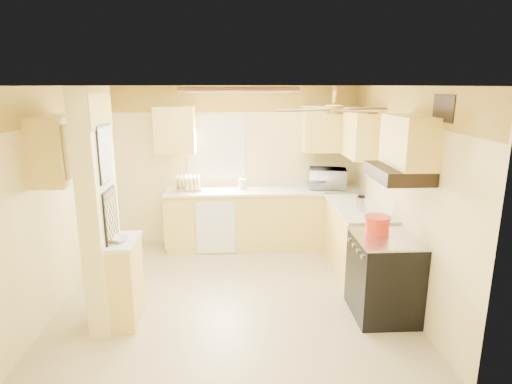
{
  "coord_description": "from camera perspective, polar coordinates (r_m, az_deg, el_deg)",
  "views": [
    {
      "loc": [
        0.03,
        -4.82,
        2.51
      ],
      "look_at": [
        0.31,
        0.35,
        1.21
      ],
      "focal_mm": 30.0,
      "sensor_mm": 36.0,
      "label": 1
    }
  ],
  "objects": [
    {
      "name": "floor",
      "position": [
        5.43,
        -3.11,
        -13.45
      ],
      "size": [
        4.0,
        4.0,
        0.0
      ],
      "primitive_type": "plane",
      "color": "#CDBB8E",
      "rests_on": "ground"
    },
    {
      "name": "ceiling",
      "position": [
        4.82,
        -3.51,
        13.95
      ],
      "size": [
        4.0,
        4.0,
        0.0
      ],
      "primitive_type": "plane",
      "rotation": [
        3.14,
        0.0,
        0.0
      ],
      "color": "white",
      "rests_on": "wall_back"
    },
    {
      "name": "wall_back",
      "position": [
        6.83,
        -3.24,
        3.45
      ],
      "size": [
        4.0,
        0.0,
        4.0
      ],
      "primitive_type": "plane",
      "rotation": [
        1.57,
        0.0,
        0.0
      ],
      "color": "#F6E096",
      "rests_on": "floor"
    },
    {
      "name": "wall_front",
      "position": [
        3.18,
        -3.42,
        -9.29
      ],
      "size": [
        4.0,
        0.0,
        4.0
      ],
      "primitive_type": "plane",
      "rotation": [
        -1.57,
        0.0,
        0.0
      ],
      "color": "#F6E096",
      "rests_on": "floor"
    },
    {
      "name": "wall_left",
      "position": [
        5.38,
        -25.13,
        -0.81
      ],
      "size": [
        0.0,
        3.8,
        3.8
      ],
      "primitive_type": "plane",
      "rotation": [
        1.57,
        0.0,
        1.57
      ],
      "color": "#F6E096",
      "rests_on": "floor"
    },
    {
      "name": "wall_right",
      "position": [
        5.35,
        18.64,
        -0.27
      ],
      "size": [
        0.0,
        3.8,
        3.8
      ],
      "primitive_type": "plane",
      "rotation": [
        1.57,
        0.0,
        -1.57
      ],
      "color": "#F6E096",
      "rests_on": "floor"
    },
    {
      "name": "wallpaper_border",
      "position": [
        6.7,
        -3.37,
        12.28
      ],
      "size": [
        4.0,
        0.02,
        0.4
      ],
      "primitive_type": "cube",
      "color": "#FED64B",
      "rests_on": "wall_back"
    },
    {
      "name": "partition_column",
      "position": [
        4.66,
        -20.18,
        -2.48
      ],
      "size": [
        0.2,
        0.7,
        2.5
      ],
      "primitive_type": "cube",
      "color": "#F6E096",
      "rests_on": "floor"
    },
    {
      "name": "partition_ledge",
      "position": [
        4.88,
        -16.86,
        -11.53
      ],
      "size": [
        0.25,
        0.55,
        0.9
      ],
      "primitive_type": "cube",
      "color": "#E5C85D",
      "rests_on": "floor"
    },
    {
      "name": "ledge_top",
      "position": [
        4.7,
        -17.26,
        -6.34
      ],
      "size": [
        0.28,
        0.58,
        0.04
      ],
      "primitive_type": "cube",
      "color": "white",
      "rests_on": "partition_ledge"
    },
    {
      "name": "lower_cabinets_back",
      "position": [
        6.76,
        1.1,
        -3.66
      ],
      "size": [
        3.0,
        0.6,
        0.9
      ],
      "primitive_type": "cube",
      "color": "#E5C85D",
      "rests_on": "floor"
    },
    {
      "name": "lower_cabinets_right",
      "position": [
        6.03,
        13.31,
        -6.28
      ],
      "size": [
        0.6,
        1.4,
        0.9
      ],
      "primitive_type": "cube",
      "color": "#E5C85D",
      "rests_on": "floor"
    },
    {
      "name": "countertop_back",
      "position": [
        6.62,
        1.12,
        0.19
      ],
      "size": [
        3.04,
        0.64,
        0.04
      ],
      "primitive_type": "cube",
      "color": "white",
      "rests_on": "lower_cabinets_back"
    },
    {
      "name": "countertop_right",
      "position": [
        5.88,
        13.47,
        -1.98
      ],
      "size": [
        0.64,
        1.44,
        0.04
      ],
      "primitive_type": "cube",
      "color": "white",
      "rests_on": "lower_cabinets_right"
    },
    {
      "name": "dishwasher_panel",
      "position": [
        6.46,
        -5.38,
        -4.76
      ],
      "size": [
        0.58,
        0.02,
        0.8
      ],
      "primitive_type": "cube",
      "color": "white",
      "rests_on": "lower_cabinets_back"
    },
    {
      "name": "window",
      "position": [
        6.78,
        -5.4,
        5.89
      ],
      "size": [
        0.92,
        0.02,
        1.02
      ],
      "color": "white",
      "rests_on": "wall_back"
    },
    {
      "name": "upper_cab_back_left",
      "position": [
        6.63,
        -10.76,
        8.15
      ],
      "size": [
        0.6,
        0.35,
        0.7
      ],
      "primitive_type": "cube",
      "color": "#E5C85D",
      "rests_on": "wall_back"
    },
    {
      "name": "upper_cab_back_right",
      "position": [
        6.75,
        10.1,
        8.27
      ],
      "size": [
        0.9,
        0.35,
        0.7
      ],
      "primitive_type": "cube",
      "color": "#E5C85D",
      "rests_on": "wall_back"
    },
    {
      "name": "upper_cab_right",
      "position": [
        6.36,
        13.5,
        7.76
      ],
      "size": [
        0.35,
        1.0,
        0.7
      ],
      "primitive_type": "cube",
      "color": "#E5C85D",
      "rests_on": "wall_right"
    },
    {
      "name": "upper_cab_left_wall",
      "position": [
        4.97,
        -25.03,
        5.16
      ],
      "size": [
        0.35,
        0.75,
        0.7
      ],
      "primitive_type": "cube",
      "color": "#E5C85D",
      "rests_on": "wall_left"
    },
    {
      "name": "upper_cab_over_stove",
      "position": [
        4.66,
        19.74,
        6.38
      ],
      "size": [
        0.35,
        0.76,
        0.52
      ],
      "primitive_type": "cube",
      "color": "#E5C85D",
      "rests_on": "wall_right"
    },
    {
      "name": "stove",
      "position": [
        5.01,
        16.65,
        -10.69
      ],
      "size": [
        0.68,
        0.77,
        0.92
      ],
      "color": "black",
      "rests_on": "floor"
    },
    {
      "name": "range_hood",
      "position": [
        4.68,
        18.45,
        2.41
      ],
      "size": [
        0.5,
        0.76,
        0.14
      ],
      "primitive_type": "cube",
      "color": "black",
      "rests_on": "upper_cab_over_stove"
    },
    {
      "name": "poster_menu",
      "position": [
        4.5,
        -19.46,
        4.86
      ],
      "size": [
        0.02,
        0.42,
        0.57
      ],
      "color": "black",
      "rests_on": "partition_column"
    },
    {
      "name": "poster_nashville",
      "position": [
        4.64,
        -18.81,
        -3.07
      ],
      "size": [
        0.02,
        0.42,
        0.57
      ],
      "color": "black",
      "rests_on": "partition_column"
    },
    {
      "name": "ceiling_light_panel",
      "position": [
        5.32,
        -2.36,
        13.5
      ],
      "size": [
        1.35,
        0.95,
        0.06
      ],
      "color": "brown",
      "rests_on": "ceiling"
    },
    {
      "name": "ceiling_fan",
      "position": [
        4.23,
        10.37,
        10.84
      ],
      "size": [
        1.15,
        1.15,
        0.26
      ],
      "color": "gold",
      "rests_on": "ceiling"
    },
    {
      "name": "vent_grate",
      "position": [
        4.38,
        23.78,
        10.18
      ],
      "size": [
        0.02,
        0.4,
        0.25
      ],
      "primitive_type": "cube",
      "color": "black",
      "rests_on": "wall_right"
    },
    {
      "name": "microwave",
      "position": [
        6.74,
        9.54,
        1.79
      ],
      "size": [
        0.62,
        0.47,
        0.31
      ],
      "primitive_type": "imported",
      "rotation": [
        0.0,
        0.0,
        2.97
      ],
      "color": "white",
      "rests_on": "countertop_back"
    },
    {
      "name": "bowl",
      "position": [
        4.66,
        -17.85,
        -6.0
      ],
      "size": [
        0.26,
        0.26,
        0.05
      ],
      "primitive_type": "imported",
      "rotation": [
        0.0,
        0.0,
        -0.42
      ],
      "color": "white",
      "rests_on": "ledge_top"
    },
    {
      "name": "dutch_oven",
      "position": [
        4.93,
        15.88,
        -4.17
      ],
      "size": [
        0.28,
        0.28,
        0.19
      ],
      "color": "red",
      "rests_on": "stove"
    },
    {
      "name": "kettle",
      "position": [
        5.6,
        13.82,
        -1.53
      ],
      "size": [
        0.14,
        0.14,
        0.21
      ],
      "color": "silver",
      "rests_on": "countertop_right"
    },
    {
      "name": "dish_rack",
      "position": [
        6.62,
        -9.08,
        0.91
      ],
      "size": [
        0.41,
        0.33,
        0.22
      ],
      "color": "tan",
      "rests_on": "countertop_back"
    },
    {
      "name": "utensil_crock",
      "position": [
        6.64,
        -1.79,
        1.12
      ],
      "size": [
        0.12,
        0.12,
        0.24
      ],
      "color": "white",
      "rests_on": "countertop_back"
    }
  ]
}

